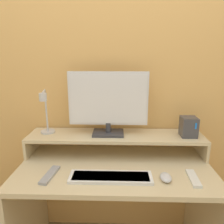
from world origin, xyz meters
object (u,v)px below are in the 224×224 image
at_px(router_dock, 189,127).
at_px(mouse, 166,177).
at_px(remote_control, 50,175).
at_px(remote_secondary, 193,178).
at_px(desk_lamp, 46,114).
at_px(keyboard, 111,177).
at_px(monitor, 108,102).

relative_size(router_dock, mouse, 1.35).
height_order(remote_control, remote_secondary, same).
bearing_deg(desk_lamp, keyboard, -34.16).
distance_m(mouse, remote_control, 0.66).
bearing_deg(remote_control, keyboard, -2.58).
bearing_deg(remote_secondary, mouse, -176.68).
height_order(monitor, mouse, monitor).
height_order(router_dock, remote_secondary, router_dock).
xyz_separation_m(monitor, desk_lamp, (-0.42, -0.03, -0.08)).
height_order(desk_lamp, router_dock, desk_lamp).
bearing_deg(desk_lamp, router_dock, 0.55).
bearing_deg(remote_control, monitor, 44.47).
bearing_deg(router_dock, remote_secondary, -99.12).
bearing_deg(router_dock, remote_control, -161.00).
bearing_deg(remote_secondary, keyboard, -179.37).
bearing_deg(keyboard, router_dock, 31.42).
distance_m(desk_lamp, keyboard, 0.62).
relative_size(mouse, remote_control, 0.51).
xyz_separation_m(desk_lamp, mouse, (0.76, -0.31, -0.28)).
height_order(monitor, remote_control, monitor).
bearing_deg(remote_secondary, router_dock, 80.88).
bearing_deg(monitor, keyboard, -85.06).
bearing_deg(keyboard, mouse, -0.75).
bearing_deg(router_dock, keyboard, -148.58).
relative_size(monitor, remote_secondary, 3.07).
height_order(monitor, keyboard, monitor).
distance_m(monitor, keyboard, 0.49).
xyz_separation_m(router_dock, keyboard, (-0.52, -0.32, -0.20)).
bearing_deg(desk_lamp, remote_secondary, -18.16).
bearing_deg(desk_lamp, remote_control, -71.40).
height_order(keyboard, remote_secondary, keyboard).
distance_m(monitor, mouse, 0.60).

